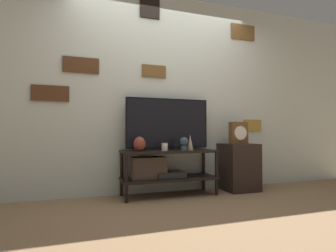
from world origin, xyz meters
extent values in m
plane|color=#846647|center=(0.00, 0.00, 0.00)|extent=(12.00, 12.00, 0.00)
cube|color=beige|center=(0.00, 0.51, 1.35)|extent=(6.40, 0.06, 2.70)
cube|color=brown|center=(1.26, 0.47, 2.32)|extent=(0.41, 0.02, 0.23)
cube|color=slate|center=(1.26, 0.47, 2.32)|extent=(0.37, 0.01, 0.20)
cube|color=#4C2D19|center=(-1.41, 0.47, 1.26)|extent=(0.42, 0.02, 0.19)
cube|color=white|center=(-1.41, 0.47, 1.26)|extent=(0.38, 0.01, 0.15)
cube|color=brown|center=(-0.14, 0.47, 1.62)|extent=(0.33, 0.02, 0.16)
cube|color=white|center=(-0.14, 0.47, 1.62)|extent=(0.29, 0.01, 0.12)
cube|color=#4C2D19|center=(-1.07, 0.47, 1.62)|extent=(0.43, 0.02, 0.19)
cube|color=slate|center=(-1.07, 0.47, 1.62)|extent=(0.39, 0.01, 0.15)
cube|color=black|center=(-0.20, 0.47, 2.48)|extent=(0.27, 0.02, 0.29)
cube|color=white|center=(-0.20, 0.47, 2.48)|extent=(0.24, 0.01, 0.25)
cube|color=olive|center=(1.42, 0.47, 0.91)|extent=(0.30, 0.02, 0.17)
cube|color=white|center=(1.42, 0.47, 0.91)|extent=(0.26, 0.01, 0.14)
cube|color=black|center=(0.00, 0.25, 0.56)|extent=(1.21, 0.42, 0.03)
cube|color=black|center=(0.00, 0.25, 0.22)|extent=(1.21, 0.42, 0.03)
cylinder|color=black|center=(-0.57, 0.07, 0.29)|extent=(0.04, 0.04, 0.57)
cylinder|color=black|center=(0.57, 0.07, 0.29)|extent=(0.04, 0.04, 0.57)
cylinder|color=black|center=(-0.57, 0.43, 0.29)|extent=(0.04, 0.04, 0.57)
cylinder|color=black|center=(0.57, 0.43, 0.29)|extent=(0.04, 0.04, 0.57)
cube|color=black|center=(0.00, 0.25, 0.27)|extent=(0.36, 0.30, 0.07)
cube|color=#47382D|center=(-0.27, 0.25, 0.36)|extent=(0.42, 0.23, 0.26)
cylinder|color=black|center=(-0.29, 0.35, 0.58)|extent=(0.05, 0.05, 0.02)
cylinder|color=black|center=(0.32, 0.35, 0.58)|extent=(0.05, 0.05, 0.02)
cube|color=black|center=(0.01, 0.35, 0.92)|extent=(1.11, 0.04, 0.65)
cube|color=black|center=(0.01, 0.33, 0.92)|extent=(1.07, 0.01, 0.61)
ellipsoid|color=brown|center=(-0.40, 0.17, 0.66)|extent=(0.14, 0.14, 0.17)
cone|color=tan|center=(0.25, 0.15, 0.67)|extent=(0.08, 0.08, 0.20)
cylinder|color=silver|center=(-0.09, 0.17, 0.62)|extent=(0.08, 0.08, 0.09)
cylinder|color=#2D4251|center=(0.14, 0.10, 0.60)|extent=(0.07, 0.07, 0.06)
sphere|color=#2D4251|center=(0.14, 0.10, 0.69)|extent=(0.10, 0.10, 0.10)
cube|color=black|center=(1.02, 0.25, 0.32)|extent=(0.45, 0.43, 0.64)
cube|color=brown|center=(1.01, 0.23, 0.79)|extent=(0.25, 0.10, 0.30)
cylinder|color=white|center=(1.01, 0.17, 0.79)|extent=(0.19, 0.01, 0.19)
camera|label=1|loc=(-1.07, -2.89, 0.78)|focal=28.00mm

